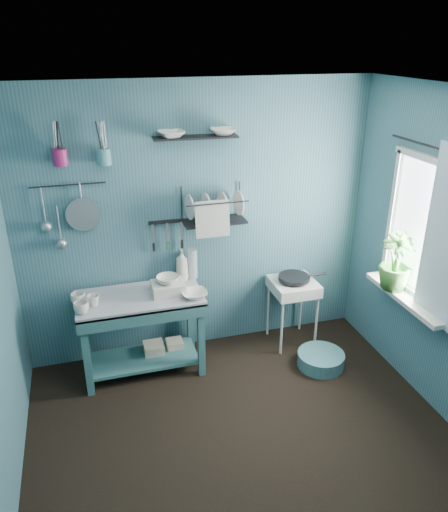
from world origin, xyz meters
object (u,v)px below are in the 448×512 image
object	(u,v)px
dish_rack	(214,205)
utensil_cup_magenta	(60,157)
work_counter	(142,334)
utensil_cup_teal	(104,157)
frying_pan	(294,278)
storage_tin_large	(154,354)
potted_plant	(396,262)
storage_tin_small	(175,350)
floor_basin	(321,359)
mug_left	(81,308)
wash_tub	(168,288)
water_bottle	(192,264)
hotplate_stand	(292,312)
soap_bottle	(182,265)
colander	(83,214)
mug_mid	(93,300)
mug_right	(78,299)

from	to	relation	value
dish_rack	utensil_cup_magenta	world-z (taller)	utensil_cup_magenta
work_counter	utensil_cup_teal	xyz separation A→B (m)	(-0.17, 0.22, 1.54)
frying_pan	storage_tin_large	size ratio (longest dim) A/B	1.36
work_counter	frying_pan	world-z (taller)	work_counter
frying_pan	potted_plant	xyz separation A→B (m)	(0.61, -0.66, 0.37)
storage_tin_small	floor_basin	world-z (taller)	storage_tin_small
mug_left	frying_pan	world-z (taller)	mug_left
wash_tub	utensil_cup_teal	world-z (taller)	utensil_cup_teal
work_counter	potted_plant	distance (m)	2.27
wash_tub	floor_basin	distance (m)	1.56
utensil_cup_teal	storage_tin_large	bearing A→B (deg)	-32.56
work_counter	wash_tub	xyz separation A→B (m)	(0.25, -0.02, 0.43)
water_bottle	work_counter	bearing A→B (deg)	-157.07
storage_tin_small	frying_pan	bearing A→B (deg)	-1.04
work_counter	floor_basin	world-z (taller)	work_counter
hotplate_stand	utensil_cup_magenta	world-z (taller)	utensil_cup_magenta
work_counter	hotplate_stand	world-z (taller)	work_counter
potted_plant	floor_basin	distance (m)	1.15
storage_tin_small	mug_left	bearing A→B (deg)	-162.90
water_bottle	utensil_cup_teal	distance (m)	1.23
frying_pan	storage_tin_large	bearing A→B (deg)	-179.63
storage_tin_large	storage_tin_small	world-z (taller)	storage_tin_large
potted_plant	storage_tin_small	xyz separation A→B (m)	(-1.78, 0.68, -0.98)
hotplate_stand	utensil_cup_magenta	size ratio (longest dim) A/B	5.12
soap_bottle	floor_basin	distance (m)	1.55
utensil_cup_teal	frying_pan	bearing A→B (deg)	-5.72
wash_tub	storage_tin_large	xyz separation A→B (m)	(-0.15, 0.07, -0.70)
dish_rack	storage_tin_small	bearing A→B (deg)	-170.48
colander	potted_plant	distance (m)	2.63
hotplate_stand	utensil_cup_teal	size ratio (longest dim) A/B	5.12
storage_tin_large	potted_plant	bearing A→B (deg)	-18.07
water_bottle	storage_tin_large	world-z (taller)	water_bottle
soap_bottle	utensil_cup_teal	world-z (taller)	utensil_cup_teal
work_counter	potted_plant	world-z (taller)	potted_plant
soap_bottle	water_bottle	world-z (taller)	soap_bottle
wash_tub	frying_pan	distance (m)	1.22
work_counter	mug_left	size ratio (longest dim) A/B	8.72
mug_left	mug_mid	bearing A→B (deg)	45.00
utensil_cup_magenta	hotplate_stand	bearing A→B (deg)	-4.76
wash_tub	potted_plant	distance (m)	1.94
wash_tub	soap_bottle	distance (m)	0.30
soap_bottle	storage_tin_small	size ratio (longest dim) A/B	1.49
hotplate_stand	floor_basin	xyz separation A→B (m)	(0.10, -0.46, -0.27)
mug_left	mug_mid	xyz separation A→B (m)	(0.10, 0.10, -0.00)
mug_mid	colander	world-z (taller)	colander
mug_right	colander	world-z (taller)	colander
hotplate_stand	mug_mid	bearing A→B (deg)	176.21
frying_pan	potted_plant	distance (m)	0.97
frying_pan	storage_tin_large	xyz separation A→B (m)	(-1.37, -0.01, -0.59)
frying_pan	dish_rack	bearing A→B (deg)	171.33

